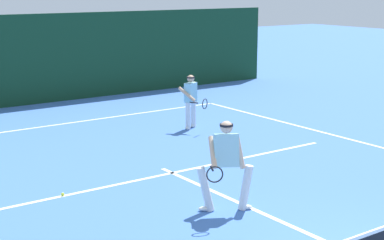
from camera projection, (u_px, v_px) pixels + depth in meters
The scene contains 7 objects.
court_line_baseline_far at pixel (63, 124), 17.79m from camera, with size 10.88×0.10×0.01m, color white.
court_line_service at pixel (172, 173), 13.17m from camera, with size 8.87×0.10×0.01m, color white.
court_line_centre at pixel (259, 212), 10.93m from camera, with size 0.10×6.40×0.01m, color white.
player_near at pixel (226, 162), 10.79m from camera, with size 1.15×0.83×1.66m.
player_far at pixel (191, 99), 17.10m from camera, with size 0.65×0.91×1.52m.
tennis_ball_extra at pixel (63, 194), 11.74m from camera, with size 0.07×0.07×0.07m, color #D1E033.
back_fence_windscreen at pixel (18, 61), 20.18m from camera, with size 20.99×0.12×3.04m, color #123822.
Camera 1 is at (-6.95, -4.50, 4.00)m, focal length 56.89 mm.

